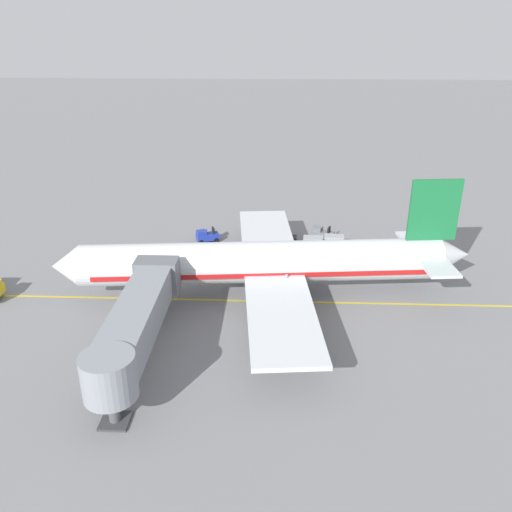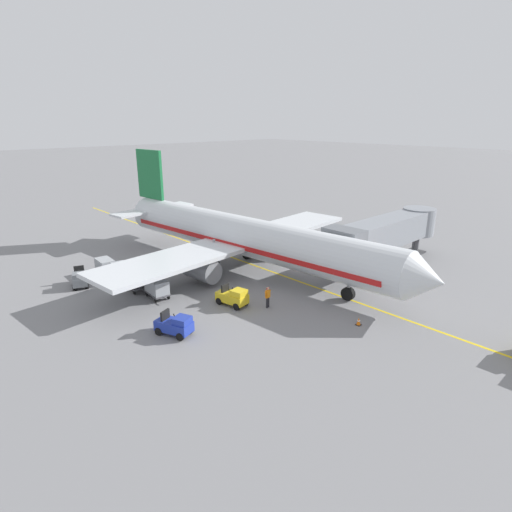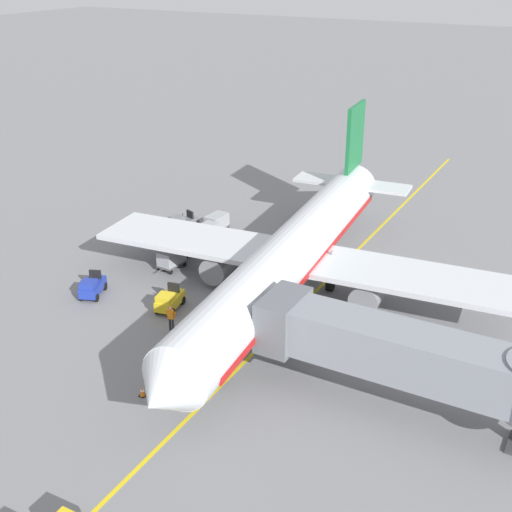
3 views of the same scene
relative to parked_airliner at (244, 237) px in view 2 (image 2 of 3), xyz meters
name	(u,v)px [view 2 (image 2 of 3)]	position (x,y,z in m)	size (l,w,h in m)	color
ground_plane	(258,267)	(-1.28, 0.64, -3.19)	(400.00, 400.00, 0.00)	slate
gate_lead_in_line	(258,267)	(-1.28, 0.64, -3.18)	(0.24, 80.00, 0.01)	gold
parked_airliner	(244,237)	(0.00, 0.00, 0.00)	(30.36, 37.35, 10.63)	silver
jet_bridge	(386,232)	(-10.69, 8.84, 0.27)	(16.08, 3.50, 4.98)	gray
baggage_tug_lead	(233,297)	(6.33, 5.89, -2.47)	(1.70, 2.68, 1.62)	gold
baggage_tug_trailing	(80,278)	(13.55, -6.21, -2.47)	(2.03, 2.76, 1.62)	slate
baggage_tug_spare	(175,325)	(12.23, 6.89, -2.47)	(2.03, 2.77, 1.62)	#1E339E
baggage_cart_front	(157,287)	(9.91, 0.57, -2.24)	(1.45, 2.94, 1.58)	#4C4C51
baggage_cart_second_in_train	(136,279)	(10.38, -2.13, -2.24)	(1.45, 2.94, 1.58)	#4C4C51
baggage_cart_third_in_train	(122,271)	(10.28, -4.96, -2.24)	(1.45, 2.94, 1.58)	#4C4C51
baggage_cart_tail_end	(105,266)	(10.77, -7.28, -2.24)	(1.45, 2.94, 1.58)	#4C4C51
ground_crew_wing_walker	(268,296)	(4.64, 8.04, -2.23)	(0.73, 0.30, 1.69)	#232328
safety_cone_nose_left	(359,321)	(1.97, 14.52, -2.90)	(0.36, 0.36, 0.59)	black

